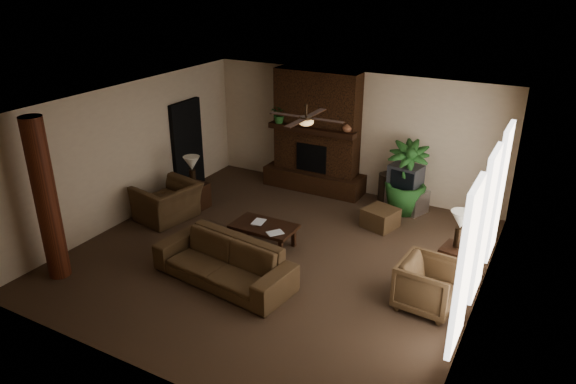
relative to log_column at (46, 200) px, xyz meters
The scene contains 23 objects.
room_shell 3.80m from the log_column, 39.13° to the left, with size 7.00×7.00×7.00m.
fireplace 6.02m from the log_column, 69.07° to the left, with size 2.40×0.70×2.80m.
windows 6.91m from the log_column, 22.11° to the left, with size 0.08×3.65×2.35m.
log_column is the anchor object (origin of this frame).
doorway 4.24m from the log_column, 96.65° to the left, with size 0.10×1.00×2.10m, color black.
ceiling_fan 4.45m from the log_column, 38.87° to the left, with size 1.35×1.35×0.37m.
sofa 3.01m from the log_column, 24.93° to the left, with size 2.45×0.72×0.96m, color #4E3821.
armchair_left 2.76m from the log_column, 85.70° to the left, with size 1.18×0.77×1.03m, color #4E3821.
armchair_right 6.23m from the log_column, 19.73° to the left, with size 0.85×0.80×0.88m, color #4E3821.
coffee_table 3.77m from the log_column, 45.11° to the left, with size 1.20×0.70×0.43m.
ottoman 6.20m from the log_column, 45.95° to the left, with size 0.60×0.60×0.40m, color #4E3821.
tv_stand 7.13m from the log_column, 50.97° to the left, with size 0.85×0.50×0.50m, color silver.
tv 7.00m from the log_column, 51.07° to the left, with size 0.73×0.63×0.52m.
floor_vase 6.87m from the log_column, 54.72° to the left, with size 0.34×0.34×0.77m.
floor_plant 6.98m from the log_column, 50.23° to the left, with size 0.88×1.57×0.88m, color #265421.
side_table_left 3.53m from the log_column, 84.12° to the left, with size 0.50×0.50×0.55m, color black.
lamp_left 3.33m from the log_column, 83.89° to the left, with size 0.42×0.42×0.65m.
side_table_right 6.87m from the log_column, 28.09° to the left, with size 0.50×0.50×0.55m, color black.
lamp_right 6.80m from the log_column, 28.55° to the left, with size 0.45×0.45×0.65m.
mantel_plant 5.51m from the log_column, 75.77° to the left, with size 0.38×0.42×0.33m, color #265421.
mantel_vase 6.21m from the log_column, 61.06° to the left, with size 0.22×0.23×0.22m, color brown.
book_a 3.57m from the log_column, 48.30° to the left, with size 0.22×0.03×0.29m, color #999999.
book_b 3.82m from the log_column, 40.76° to the left, with size 0.21×0.02×0.29m, color #999999.
Camera 1 is at (4.25, -7.40, 4.89)m, focal length 32.97 mm.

